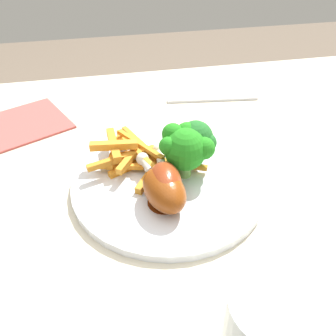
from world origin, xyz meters
name	(u,v)px	position (x,y,z in m)	size (l,w,h in m)	color
dining_table	(167,226)	(0.00, 0.00, 0.62)	(1.12, 0.81, 0.73)	beige
dinner_plate	(168,182)	(0.00, -0.01, 0.73)	(0.28, 0.28, 0.01)	silver
broccoli_floret_front	(185,147)	(0.03, -0.01, 0.79)	(0.07, 0.07, 0.08)	#7AB556
broccoli_floret_middle	(196,139)	(0.05, 0.01, 0.79)	(0.05, 0.05, 0.08)	#89AB50
broccoli_floret_back	(187,143)	(0.03, 0.00, 0.79)	(0.05, 0.05, 0.07)	#8DB755
carrot_fries_pile	(132,154)	(-0.05, 0.04, 0.76)	(0.18, 0.16, 0.04)	orange
chicken_drumstick_near	(163,188)	(-0.02, -0.06, 0.76)	(0.07, 0.13, 0.05)	#5A2209
chicken_drumstick_far	(165,182)	(-0.01, -0.05, 0.76)	(0.05, 0.13, 0.05)	#611E0D
fork	(213,99)	(0.15, 0.23, 0.73)	(0.19, 0.01, 0.01)	silver
napkin	(18,125)	(-0.24, 0.21, 0.73)	(0.17, 0.14, 0.00)	#B74C47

